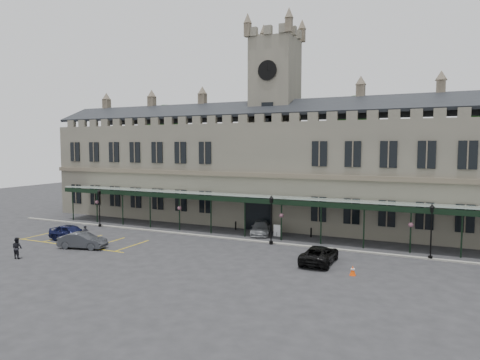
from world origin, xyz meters
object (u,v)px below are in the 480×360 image
at_px(lamp_post_mid, 271,215).
at_px(car_taxi, 261,228).
at_px(sign_board, 277,231).
at_px(station_building, 274,170).
at_px(person_b, 17,248).
at_px(clock_tower, 275,115).
at_px(car_left_a, 70,233).
at_px(car_left_b, 83,241).
at_px(traffic_cone, 353,271).
at_px(car_van, 319,254).
at_px(lamp_post_left, 99,204).
at_px(person_a, 85,234).
at_px(lamp_post_right, 431,227).

bearing_deg(lamp_post_mid, car_taxi, 124.05).
relative_size(sign_board, car_taxi, 0.26).
relative_size(station_building, person_b, 33.59).
xyz_separation_m(clock_tower, lamp_post_mid, (3.70, -10.89, -10.31)).
bearing_deg(lamp_post_mid, car_left_a, -159.73).
height_order(sign_board, car_left_a, car_left_a).
relative_size(station_building, sign_board, 49.05).
distance_m(station_building, person_b, 28.74).
height_order(clock_tower, car_left_b, clock_tower).
xyz_separation_m(clock_tower, car_taxi, (1.00, -6.89, -12.42)).
distance_m(traffic_cone, person_b, 27.33).
xyz_separation_m(station_building, car_left_b, (-11.50, -19.60, -5.74)).
bearing_deg(sign_board, clock_tower, 105.56).
distance_m(clock_tower, car_left_b, 25.95).
relative_size(car_van, person_b, 2.83).
bearing_deg(person_b, traffic_cone, -166.30).
bearing_deg(sign_board, lamp_post_left, -176.85).
height_order(clock_tower, car_left_a, clock_tower).
xyz_separation_m(car_taxi, person_b, (-14.81, -17.78, 0.20)).
bearing_deg(car_taxi, clock_tower, 80.71).
bearing_deg(car_taxi, station_building, 80.81).
height_order(sign_board, car_left_b, car_left_b).
height_order(lamp_post_left, car_left_b, lamp_post_left).
bearing_deg(sign_board, station_building, 105.80).
bearing_deg(car_left_b, lamp_post_mid, -73.73).
bearing_deg(person_a, lamp_post_left, 79.39).
bearing_deg(clock_tower, person_a, -126.84).
bearing_deg(car_left_a, lamp_post_right, -74.46).
bearing_deg(car_taxi, person_b, -147.34).
height_order(lamp_post_mid, car_left_b, lamp_post_mid).
height_order(lamp_post_mid, person_a, lamp_post_mid).
distance_m(sign_board, person_b, 24.16).
distance_m(traffic_cone, car_van, 3.79).
distance_m(clock_tower, traffic_cone, 25.15).
distance_m(station_building, car_taxi, 8.98).
relative_size(clock_tower, lamp_post_mid, 5.25).
distance_m(lamp_post_mid, traffic_cone, 11.43).
height_order(station_building, lamp_post_left, station_building).
xyz_separation_m(sign_board, car_left_b, (-14.50, -12.38, 0.13)).
relative_size(car_left_a, person_b, 2.63).
bearing_deg(car_taxi, car_left_a, -163.26).
distance_m(sign_board, person_a, 19.20).
bearing_deg(lamp_post_right, lamp_post_left, -179.34).
bearing_deg(lamp_post_left, lamp_post_mid, 0.01).
relative_size(car_left_a, car_van, 0.93).
relative_size(car_left_b, person_b, 2.46).
bearing_deg(car_left_b, car_van, -92.30).
relative_size(lamp_post_mid, traffic_cone, 6.53).
bearing_deg(clock_tower, car_van, -58.21).
relative_size(station_building, car_van, 11.85).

